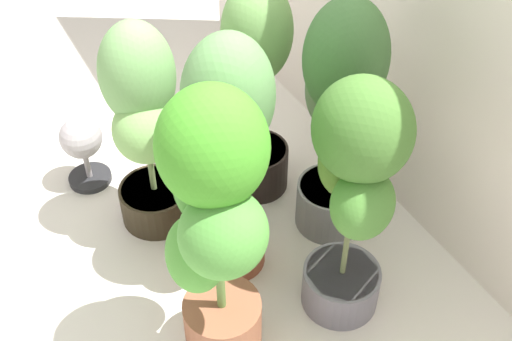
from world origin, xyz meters
TOP-DOWN VIEW (x-y plane):
  - ground_plane at (0.00, 0.00)m, footprint 8.00×8.00m
  - potted_plant_front_right at (0.33, -0.08)m, footprint 0.43×0.41m
  - potted_plant_back_center at (0.01, 0.54)m, footprint 0.41×0.38m
  - potted_plant_front_left at (-0.33, -0.05)m, footprint 0.44×0.34m
  - potted_plant_back_left at (-0.32, 0.39)m, footprint 0.32×0.30m
  - potted_plant_back_right at (0.36, 0.36)m, footprint 0.40×0.38m
  - potted_plant_center at (0.02, 0.12)m, footprint 0.40×0.35m
  - floor_fan at (-0.66, -0.23)m, footprint 0.20×0.20m

SIDE VIEW (x-z plane):
  - ground_plane at x=0.00m, z-range 0.00..0.00m
  - floor_fan at x=-0.66m, z-range 0.04..0.37m
  - potted_plant_front_left at x=-0.33m, z-range 0.05..0.93m
  - potted_plant_back_left at x=-0.32m, z-range 0.05..0.98m
  - potted_plant_back_right at x=0.36m, z-range 0.09..1.03m
  - potted_plant_back_center at x=0.01m, z-range 0.08..1.06m
  - potted_plant_center at x=0.02m, z-range 0.11..1.07m
  - potted_plant_front_right at x=0.33m, z-range 0.10..1.13m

